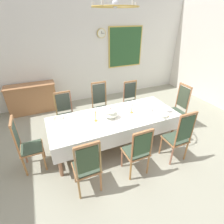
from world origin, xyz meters
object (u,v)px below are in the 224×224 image
at_px(chandelier, 115,6).
at_px(sideboard, 32,98).
at_px(spoon_secondary, 168,115).
at_px(candlestick_west, 96,116).
at_px(framed_painting, 125,47).
at_px(chair_head_west, 26,145).
at_px(candlestick_east, 132,108).
at_px(bowl_near_right, 164,116).
at_px(mounted_clock, 101,33).
at_px(chair_south_a, 87,166).
at_px(spoon_primary, 55,118).
at_px(dining_table, 114,119).
at_px(soup_tureen, 111,113).
at_px(chair_north_a, 65,113).
at_px(chair_south_b, 137,151).
at_px(chair_south_c, 179,136).
at_px(bowl_near_left, 60,117).
at_px(chair_north_b, 101,105).
at_px(chair_head_east, 178,107).
at_px(chair_north_c, 132,100).

bearing_deg(chandelier, sideboard, 123.83).
bearing_deg(spoon_secondary, candlestick_west, -178.65).
bearing_deg(framed_painting, chair_head_west, -141.77).
height_order(candlestick_east, bowl_near_right, candlestick_east).
height_order(chair_head_west, framed_painting, framed_painting).
bearing_deg(mounted_clock, candlestick_east, -96.93).
xyz_separation_m(chair_south_a, spoon_primary, (-0.29, 1.41, 0.19)).
height_order(chair_south_a, chair_head_west, chair_head_west).
distance_m(dining_table, soup_tureen, 0.21).
height_order(bowl_near_right, framed_painting, framed_painting).
xyz_separation_m(dining_table, bowl_near_right, (1.01, -0.43, 0.10)).
xyz_separation_m(chair_north_a, chair_south_b, (0.96, -1.92, -0.01)).
relative_size(chair_south_c, mounted_clock, 4.13).
bearing_deg(framed_painting, chandelier, -121.17).
xyz_separation_m(bowl_near_left, framed_painting, (2.79, 2.34, 0.94)).
distance_m(chair_north_b, sideboard, 2.31).
bearing_deg(chair_head_east, bowl_near_right, 117.49).
height_order(chair_south_a, mounted_clock, mounted_clock).
relative_size(chair_south_a, bowl_near_left, 6.79).
xyz_separation_m(chair_north_b, sideboard, (-1.72, 1.54, -0.15)).
bearing_deg(chair_north_c, chair_south_a, 45.14).
bearing_deg(chair_head_west, dining_table, 90.00).
bearing_deg(candlestick_east, chair_north_b, 112.41).
distance_m(chair_south_b, chair_south_c, 0.96).
bearing_deg(chair_north_a, candlestick_east, 144.78).
bearing_deg(chair_south_b, dining_table, 92.07).
xyz_separation_m(bowl_near_left, spoon_primary, (-0.11, 0.03, -0.02)).
relative_size(candlestick_west, bowl_near_left, 2.01).
bearing_deg(chair_north_a, chair_north_b, -179.59).
xyz_separation_m(chair_head_east, bowl_near_right, (-0.83, -0.43, 0.18)).
height_order(chair_north_b, sideboard, chair_north_b).
bearing_deg(mounted_clock, chair_north_a, -133.48).
bearing_deg(spoon_secondary, chair_head_west, -171.95).
height_order(chair_head_west, sideboard, chair_head_west).
distance_m(soup_tureen, bowl_near_right, 1.18).
height_order(chair_head_west, bowl_near_right, chair_head_west).
height_order(dining_table, sideboard, sideboard).
height_order(bowl_near_left, bowl_near_right, bowl_near_right).
relative_size(soup_tureen, candlestick_east, 0.92).
distance_m(chair_north_b, soup_tureen, 1.01).
bearing_deg(candlestick_east, spoon_secondary, -29.98).
height_order(chair_head_east, spoon_secondary, chair_head_east).
xyz_separation_m(chair_south_b, sideboard, (-1.72, 3.47, -0.11)).
bearing_deg(candlestick_west, spoon_primary, 150.61).
distance_m(chair_south_a, chandelier, 2.65).
xyz_separation_m(chair_south_b, candlestick_west, (-0.47, 0.96, 0.34)).
distance_m(chair_north_c, bowl_near_left, 2.19).
bearing_deg(chandelier, chair_north_a, 133.99).
bearing_deg(spoon_primary, chandelier, -4.25).
height_order(candlestick_east, sideboard, candlestick_east).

